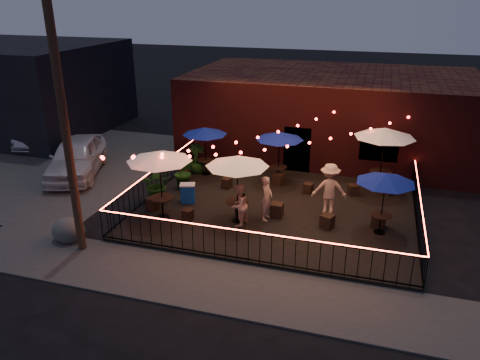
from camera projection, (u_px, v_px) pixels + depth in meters
The scene contains 39 objects.
ground at pixel (264, 235), 16.00m from camera, with size 110.00×110.00×0.00m, color black.
patio at pixel (277, 209), 17.74m from camera, with size 10.00×8.00×0.15m, color black.
sidewalk at pixel (236, 288), 13.10m from camera, with size 18.00×2.50×0.05m, color #3B3836.
parking_lot at pixel (45, 163), 22.74m from camera, with size 11.00×12.00×0.02m, color #3B3836.
brick_building at pixel (331, 113), 23.85m from camera, with size 14.00×8.00×4.00m.
background_building at pixel (8, 86), 27.84m from camera, with size 12.00×9.00×5.00m, color black.
utility_pole at pixel (65, 130), 13.63m from camera, with size 0.26×0.26×8.00m, color #331F14.
fence_front at pixel (248, 247), 13.97m from camera, with size 10.00×0.04×1.04m.
fence_left at pixel (156, 181), 18.86m from camera, with size 0.04×8.00×1.04m.
fence_right at pixel (418, 212), 16.19m from camera, with size 0.04×8.00×1.04m.
festoon_lights at pixel (250, 148), 16.83m from camera, with size 10.02×8.72×1.32m.
cafe_table_0 at pixel (159, 157), 16.09m from camera, with size 2.90×2.90×2.53m.
cafe_table_1 at pixel (205, 132), 20.21m from camera, with size 2.48×2.48×2.16m.
cafe_table_2 at pixel (237, 162), 15.87m from camera, with size 2.68×2.68×2.42m.
cafe_table_3 at pixel (279, 136), 19.34m from camera, with size 2.27×2.27×2.22m.
cafe_table_4 at pixel (386, 179), 15.15m from camera, with size 2.53×2.53×2.14m.
cafe_table_5 at pixel (385, 133), 18.32m from camera, with size 2.77×2.77×2.66m.
bistro_chair_0 at pixel (153, 204), 17.47m from camera, with size 0.39×0.39×0.47m, color black.
bistro_chair_1 at pixel (188, 215), 16.69m from camera, with size 0.33×0.33×0.40m, color black.
bistro_chair_2 at pixel (184, 174), 20.34m from camera, with size 0.40×0.40×0.48m, color black.
bistro_chair_3 at pixel (227, 183), 19.41m from camera, with size 0.35×0.35×0.42m, color black.
bistro_chair_4 at pixel (240, 213), 16.84m from camera, with size 0.34×0.34×0.40m, color black.
bistro_chair_5 at pixel (277, 210), 16.92m from camera, with size 0.43×0.43×0.51m, color black.
bistro_chair_6 at pixel (279, 179), 19.70m from camera, with size 0.41×0.41×0.49m, color black.
bistro_chair_7 at pixel (308, 188), 18.91m from camera, with size 0.35×0.35×0.41m, color black.
bistro_chair_8 at pixel (327, 221), 16.12m from camera, with size 0.40×0.40×0.47m, color black.
bistro_chair_9 at pixel (378, 220), 16.20m from camera, with size 0.42×0.42×0.49m, color black.
bistro_chair_10 at pixel (353, 190), 18.74m from camera, with size 0.36×0.36×0.43m, color black.
bistro_chair_11 at pixel (384, 189), 18.76m from camera, with size 0.37×0.37×0.44m, color black.
patron_a at pixel (267, 198), 16.51m from camera, with size 0.60×0.39×1.63m, color tan.
patron_b at pixel (239, 205), 16.10m from camera, with size 0.74×0.58×1.53m, color #E3A58F.
patron_c at pixel (329, 189), 16.88m from camera, with size 1.25×0.72×1.94m, color #DCA390.
potted_shrub_a at pixel (157, 185), 18.09m from camera, with size 1.18×1.02×1.31m, color #12380C.
potted_shrub_b at pixel (184, 172), 19.05m from camera, with size 0.83×0.67×1.51m, color #17380D.
potted_shrub_c at pixel (196, 159), 20.86m from camera, with size 0.74×0.74×1.33m, color #1B4113.
cooler at pixel (188, 193), 18.01m from camera, with size 0.68×0.57×0.76m.
boulder at pixel (68, 230), 15.50m from camera, with size 1.00×0.85×0.78m, color #4F4E49.
car_white at pixel (77, 157), 21.01m from camera, with size 1.99×4.94×1.68m, color white.
car_silver at pixel (44, 131), 25.30m from camera, with size 1.55×4.43×1.46m, color gray.
Camera 1 is at (3.27, -13.76, 7.76)m, focal length 35.00 mm.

